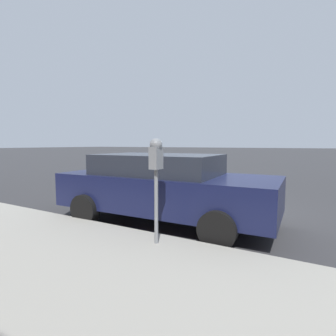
{
  "coord_description": "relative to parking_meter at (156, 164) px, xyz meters",
  "views": [
    {
      "loc": [
        -5.95,
        -2.11,
        1.69
      ],
      "look_at": [
        -2.36,
        -0.09,
        1.31
      ],
      "focal_mm": 28.0,
      "sensor_mm": 36.0,
      "label": 1
    }
  ],
  "objects": [
    {
      "name": "ground_plane",
      "position": [
        2.59,
        0.01,
        -1.39
      ],
      "size": [
        220.0,
        220.0,
        0.0
      ],
      "primitive_type": "plane",
      "color": "#333335"
    },
    {
      "name": "parking_meter",
      "position": [
        0.0,
        0.0,
        0.0
      ],
      "size": [
        0.21,
        0.19,
        1.63
      ],
      "color": "gray",
      "rests_on": "sidewalk"
    },
    {
      "name": "car_navy",
      "position": [
        1.44,
        0.7,
        -0.61
      ],
      "size": [
        2.17,
        4.66,
        1.47
      ],
      "rotation": [
        0.0,
        0.0,
        3.18
      ],
      "color": "#14193D",
      "rests_on": "ground_plane"
    }
  ]
}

